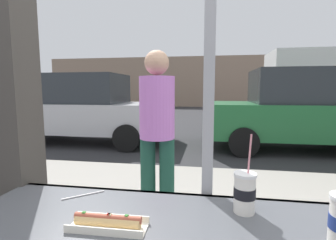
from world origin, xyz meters
name	(u,v)px	position (x,y,z in m)	size (l,w,h in m)	color
ground_plane	(208,129)	(0.00, 8.00, 0.00)	(60.00, 60.00, 0.00)	#2D2D30
sidewalk_strip	(206,212)	(0.00, 1.60, 0.08)	(16.00, 2.80, 0.15)	#9E998E
window_wall	(209,18)	(0.00, 0.08, 1.75)	(2.63, 0.20, 2.90)	#423D38
building_facade_far	(209,82)	(0.00, 20.61, 2.07)	(28.00, 1.20, 4.15)	gray
soda_cup_left	(244,192)	(0.15, -0.11, 1.04)	(0.09, 0.09, 0.32)	silver
hotdog_tray_near	(107,222)	(-0.34, -0.31, 0.97)	(0.28, 0.11, 0.05)	silver
loose_straw	(83,195)	(-0.56, -0.07, 0.96)	(0.01, 0.01, 0.19)	white
parked_car_silver	(85,109)	(-3.33, 5.29, 0.92)	(4.56, 1.96, 1.84)	#BCBCC1
parked_car_green	(296,110)	(2.06, 5.29, 0.94)	(4.12, 2.08, 1.90)	#236B38
pedestrian	(157,128)	(-0.46, 1.13, 1.09)	(0.32, 0.32, 1.63)	#1C493B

